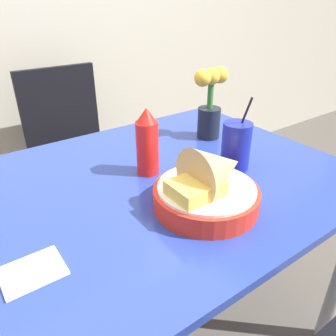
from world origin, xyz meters
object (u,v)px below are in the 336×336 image
drink_cup (236,147)px  chair_far_window (71,142)px  flower_vase (210,103)px  food_basket (210,185)px  ketchup_bottle (147,143)px

drink_cup → chair_far_window: bearing=102.6°
drink_cup → flower_vase: (0.10, 0.24, 0.06)m
food_basket → flower_vase: (0.31, 0.35, 0.07)m
chair_far_window → flower_vase: 0.85m
chair_far_window → food_basket: size_ratio=3.32×
drink_cup → food_basket: bearing=-151.6°
chair_far_window → flower_vase: size_ratio=3.46×
chair_far_window → ketchup_bottle: 0.87m
drink_cup → flower_vase: 0.27m
chair_far_window → drink_cup: (0.21, -0.95, 0.27)m
ketchup_bottle → chair_far_window: bearing=87.8°
food_basket → drink_cup: 0.24m
chair_far_window → flower_vase: bearing=-66.3°
drink_cup → ketchup_bottle: bearing=151.7°
chair_far_window → drink_cup: drink_cup is taller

